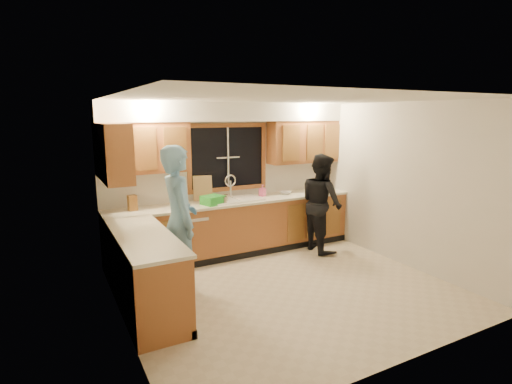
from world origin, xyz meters
TOP-DOWN VIEW (x-y plane):
  - floor at (0.00, 0.00)m, footprint 4.20×4.20m
  - ceiling at (0.00, 0.00)m, footprint 4.20×4.20m
  - wall_back at (0.00, 1.90)m, footprint 4.20×0.00m
  - wall_left at (-2.10, 0.00)m, footprint 0.00×3.80m
  - wall_right at (2.10, 0.00)m, footprint 0.00×3.80m
  - base_cabinets_back at (0.00, 1.60)m, footprint 4.20×0.60m
  - base_cabinets_left at (-1.80, 0.35)m, footprint 0.60×1.90m
  - countertop_back at (0.00, 1.58)m, footprint 4.20×0.63m
  - countertop_left at (-1.79, 0.35)m, footprint 0.63×1.90m
  - upper_cabinets_left at (-1.43, 1.73)m, footprint 1.35×0.33m
  - upper_cabinets_right at (1.43, 1.73)m, footprint 1.35×0.33m
  - upper_cabinets_return at (-1.94, 1.12)m, footprint 0.33×0.90m
  - soffit at (0.00, 1.72)m, footprint 4.20×0.35m
  - window_frame at (0.00, 1.89)m, footprint 1.44×0.03m
  - sink at (0.00, 1.60)m, footprint 0.86×0.52m
  - dishwasher at (-0.85, 1.59)m, footprint 0.60×0.56m
  - stove at (-1.80, -0.22)m, footprint 0.58×0.75m
  - man at (-1.29, 0.55)m, footprint 0.51×0.74m
  - woman at (1.36, 1.07)m, footprint 0.70×0.87m
  - knife_block at (-1.65, 1.65)m, footprint 0.14×0.12m
  - cutting_board at (-0.49, 1.82)m, footprint 0.33×0.18m
  - dish_crate at (-0.46, 1.48)m, footprint 0.37×0.35m
  - soap_bottle at (0.55, 1.68)m, footprint 0.12×0.12m
  - bowl at (1.00, 1.64)m, footprint 0.22×0.22m
  - can_left at (-0.29, 1.39)m, footprint 0.07×0.07m
  - can_right at (-0.21, 1.52)m, footprint 0.08×0.08m

SIDE VIEW (x-z plane):
  - floor at x=0.00m, z-range 0.00..0.00m
  - dishwasher at x=-0.85m, z-range 0.00..0.82m
  - base_cabinets_back at x=0.00m, z-range 0.00..0.88m
  - base_cabinets_left at x=-1.80m, z-range 0.00..0.88m
  - stove at x=-1.80m, z-range 0.00..0.90m
  - woman at x=1.36m, z-range 0.00..1.67m
  - sink at x=0.00m, z-range 0.58..1.15m
  - countertop_back at x=0.00m, z-range 0.88..0.92m
  - countertop_left at x=-1.79m, z-range 0.88..0.92m
  - bowl at x=1.00m, z-range 0.92..0.97m
  - man at x=-1.29m, z-range 0.00..1.94m
  - can_left at x=-0.29m, z-range 0.92..1.05m
  - can_right at x=-0.21m, z-range 0.92..1.05m
  - dish_crate at x=-0.46m, z-range 0.92..1.06m
  - soap_bottle at x=0.55m, z-range 0.92..1.12m
  - knife_block at x=-1.65m, z-range 0.92..1.15m
  - cutting_board at x=-0.49m, z-range 0.92..1.33m
  - wall_back at x=0.00m, z-range -0.85..3.35m
  - wall_left at x=-2.10m, z-range -0.65..3.15m
  - wall_right at x=2.10m, z-range -0.65..3.15m
  - window_frame at x=0.00m, z-range 1.03..2.17m
  - upper_cabinets_left at x=-1.43m, z-range 1.45..2.20m
  - upper_cabinets_right at x=1.43m, z-range 1.45..2.20m
  - upper_cabinets_return at x=-1.94m, z-range 1.45..2.20m
  - soffit at x=0.00m, z-range 2.20..2.50m
  - ceiling at x=0.00m, z-range 2.50..2.50m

